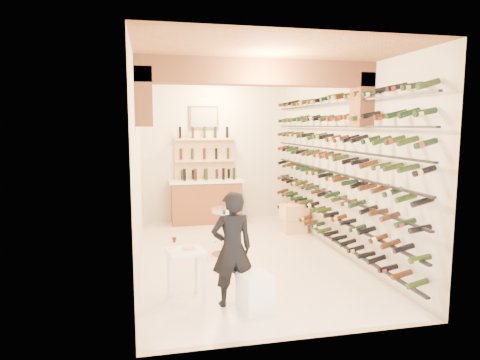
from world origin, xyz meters
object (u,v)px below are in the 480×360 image
(back_counter, at_px, (206,200))
(crate_lower, at_px, (294,226))
(chrome_barstool, at_px, (224,228))
(tasting_table, at_px, (186,259))
(white_stool, at_px, (255,292))
(wine_rack, at_px, (327,166))
(person, at_px, (232,249))

(back_counter, relative_size, crate_lower, 3.50)
(chrome_barstool, height_order, crate_lower, chrome_barstool)
(tasting_table, distance_m, white_stool, 0.99)
(chrome_barstool, bearing_deg, white_stool, -90.06)
(wine_rack, height_order, crate_lower, wine_rack)
(back_counter, height_order, tasting_table, back_counter)
(person, bearing_deg, white_stool, 133.37)
(wine_rack, height_order, chrome_barstool, wine_rack)
(tasting_table, relative_size, white_stool, 1.79)
(back_counter, relative_size, chrome_barstool, 2.00)
(chrome_barstool, xyz_separation_m, crate_lower, (1.74, 1.27, -0.35))
(back_counter, xyz_separation_m, person, (-0.29, -4.62, 0.20))
(tasting_table, relative_size, person, 0.56)
(tasting_table, height_order, white_stool, tasting_table)
(crate_lower, bearing_deg, person, -120.97)
(white_stool, bearing_deg, tasting_table, 149.60)
(wine_rack, bearing_deg, chrome_barstool, 177.84)
(tasting_table, height_order, crate_lower, tasting_table)
(tasting_table, distance_m, chrome_barstool, 1.96)
(wine_rack, xyz_separation_m, white_stool, (-1.87, -2.18, -1.32))
(wine_rack, xyz_separation_m, tasting_table, (-2.68, -1.71, -1.00))
(tasting_table, xyz_separation_m, chrome_barstool, (0.81, 1.78, -0.06))
(white_stool, bearing_deg, wine_rack, 49.38)
(wine_rack, height_order, tasting_table, wine_rack)
(wine_rack, xyz_separation_m, chrome_barstool, (-1.87, 0.07, -1.06))
(white_stool, distance_m, chrome_barstool, 2.27)
(wine_rack, height_order, back_counter, wine_rack)
(crate_lower, bearing_deg, back_counter, 142.49)
(wine_rack, distance_m, tasting_table, 3.33)
(back_counter, distance_m, chrome_barstool, 2.58)
(chrome_barstool, bearing_deg, tasting_table, -114.50)
(back_counter, xyz_separation_m, crate_lower, (1.70, -1.30, -0.39))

